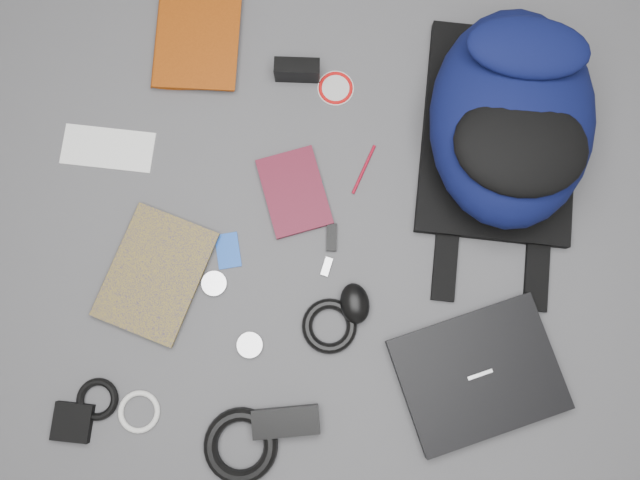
# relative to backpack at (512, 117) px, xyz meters

# --- Properties ---
(ground) EXTENTS (4.00, 4.00, 0.00)m
(ground) POSITION_rel_backpack_xyz_m (-0.39, -0.29, -0.11)
(ground) COLOR #4F4F51
(ground) RESTS_ON ground
(backpack) EXTENTS (0.39, 0.55, 0.23)m
(backpack) POSITION_rel_backpack_xyz_m (0.00, 0.00, 0.00)
(backpack) COLOR black
(backpack) RESTS_ON ground
(laptop) EXTENTS (0.41, 0.37, 0.03)m
(laptop) POSITION_rel_backpack_xyz_m (-0.02, -0.55, -0.10)
(laptop) COLOR black
(laptop) RESTS_ON ground
(textbook_red) EXTENTS (0.21, 0.27, 0.03)m
(textbook_red) POSITION_rel_backpack_xyz_m (-0.82, 0.17, -0.10)
(textbook_red) COLOR #7F2F07
(textbook_red) RESTS_ON ground
(comic_book) EXTENTS (0.27, 0.32, 0.02)m
(comic_book) POSITION_rel_backpack_xyz_m (-0.84, -0.37, -0.10)
(comic_book) COLOR gold
(comic_book) RESTS_ON ground
(envelope) EXTENTS (0.21, 0.10, 0.00)m
(envelope) POSITION_rel_backpack_xyz_m (-0.89, -0.12, -0.11)
(envelope) COLOR white
(envelope) RESTS_ON ground
(dvd_case) EXTENTS (0.19, 0.22, 0.01)m
(dvd_case) POSITION_rel_backpack_xyz_m (-0.45, -0.18, -0.11)
(dvd_case) COLOR #490E1B
(dvd_case) RESTS_ON ground
(compact_camera) EXTENTS (0.11, 0.04, 0.06)m
(compact_camera) POSITION_rel_backpack_xyz_m (-0.47, 0.10, -0.08)
(compact_camera) COLOR black
(compact_camera) RESTS_ON ground
(sticker_disc) EXTENTS (0.11, 0.11, 0.00)m
(sticker_disc) POSITION_rel_backpack_xyz_m (-0.38, 0.08, -0.11)
(sticker_disc) COLOR silver
(sticker_disc) RESTS_ON ground
(pen_teal) EXTENTS (0.04, 0.12, 0.01)m
(pen_teal) POSITION_rel_backpack_xyz_m (-0.38, -0.21, -0.11)
(pen_teal) COLOR #0C7065
(pen_teal) RESTS_ON ground
(pen_red) EXTENTS (0.05, 0.12, 0.01)m
(pen_red) POSITION_rel_backpack_xyz_m (-0.30, -0.11, -0.11)
(pen_red) COLOR maroon
(pen_red) RESTS_ON ground
(id_badge) EXTENTS (0.07, 0.09, 0.00)m
(id_badge) POSITION_rel_backpack_xyz_m (-0.59, -0.33, -0.11)
(id_badge) COLOR blue
(id_badge) RESTS_ON ground
(usb_black) EXTENTS (0.03, 0.06, 0.01)m
(usb_black) POSITION_rel_backpack_xyz_m (-0.36, -0.28, -0.11)
(usb_black) COLOR black
(usb_black) RESTS_ON ground
(usb_silver) EXTENTS (0.03, 0.04, 0.01)m
(usb_silver) POSITION_rel_backpack_xyz_m (-0.37, -0.34, -0.11)
(usb_silver) COLOR #B4B3B6
(usb_silver) RESTS_ON ground
(mouse) EXTENTS (0.08, 0.10, 0.05)m
(mouse) POSITION_rel_backpack_xyz_m (-0.30, -0.42, -0.09)
(mouse) COLOR black
(mouse) RESTS_ON ground
(headphone_left) EXTENTS (0.07, 0.07, 0.01)m
(headphone_left) POSITION_rel_backpack_xyz_m (-0.61, -0.40, -0.11)
(headphone_left) COLOR silver
(headphone_left) RESTS_ON ground
(headphone_right) EXTENTS (0.06, 0.06, 0.01)m
(headphone_right) POSITION_rel_backpack_xyz_m (-0.52, -0.53, -0.11)
(headphone_right) COLOR #A7A7A9
(headphone_right) RESTS_ON ground
(cable_coil) EXTENTS (0.15, 0.15, 0.02)m
(cable_coil) POSITION_rel_backpack_xyz_m (-0.35, -0.47, -0.10)
(cable_coil) COLOR black
(cable_coil) RESTS_ON ground
(power_brick) EXTENTS (0.15, 0.09, 0.04)m
(power_brick) POSITION_rel_backpack_xyz_m (-0.42, -0.68, -0.10)
(power_brick) COLOR black
(power_brick) RESTS_ON ground
(power_cord_coil) EXTENTS (0.21, 0.21, 0.03)m
(power_cord_coil) POSITION_rel_backpack_xyz_m (-0.51, -0.74, -0.10)
(power_cord_coil) COLOR black
(power_cord_coil) RESTS_ON ground
(pouch) EXTENTS (0.08, 0.08, 0.02)m
(pouch) POSITION_rel_backpack_xyz_m (-0.88, -0.73, -0.10)
(pouch) COLOR black
(pouch) RESTS_ON ground
(earbud_coil) EXTENTS (0.10, 0.10, 0.02)m
(earbud_coil) POSITION_rel_backpack_xyz_m (-0.83, -0.68, -0.11)
(earbud_coil) COLOR black
(earbud_coil) RESTS_ON ground
(white_cable_coil) EXTENTS (0.10, 0.10, 0.01)m
(white_cable_coil) POSITION_rel_backpack_xyz_m (-0.74, -0.69, -0.11)
(white_cable_coil) COLOR white
(white_cable_coil) RESTS_ON ground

